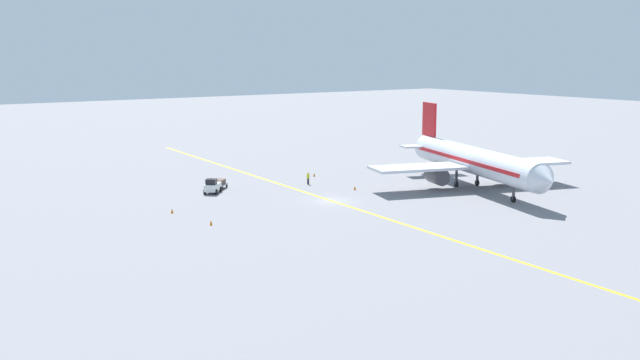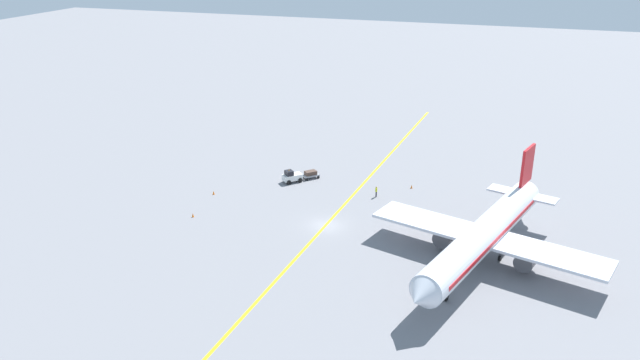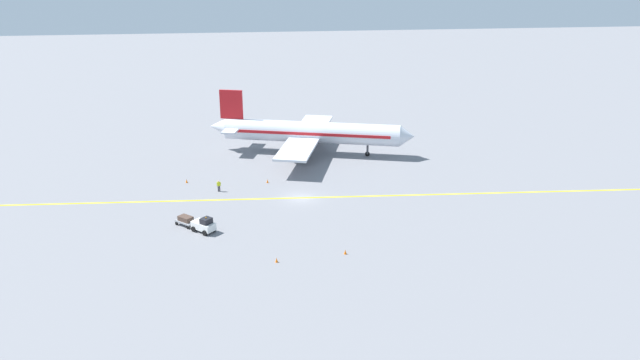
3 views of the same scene
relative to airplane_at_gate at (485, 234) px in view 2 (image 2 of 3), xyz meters
name	(u,v)px [view 2 (image 2 of 3)]	position (x,y,z in m)	size (l,w,h in m)	color
ground_plane	(326,225)	(20.63, -3.58, -3.71)	(400.00, 400.00, 0.00)	slate
apron_yellow_centreline	(326,225)	(20.63, -3.58, -3.71)	(0.40, 120.00, 0.01)	yellow
airplane_at_gate	(485,234)	(0.00, 0.00, 0.00)	(28.31, 34.84, 10.60)	silver
baggage_tug_white	(292,177)	(30.44, -16.56, -2.81)	(3.16, 3.21, 2.11)	white
baggage_cart_trailing	(311,174)	(28.16, -18.95, -2.95)	(2.81, 2.85, 1.24)	gray
ground_crew_worker	(376,191)	(16.55, -15.05, -2.80)	(0.23, 0.58, 1.68)	#23232D
traffic_cone_near_nose	(412,187)	(12.22, -19.97, -3.43)	(0.32, 0.32, 0.55)	orange
traffic_cone_mid_apron	(383,217)	(13.83, -7.91, -3.43)	(0.32, 0.32, 0.55)	orange
traffic_cone_by_wingtip	(214,193)	(39.69, -8.20, -3.43)	(0.32, 0.32, 0.55)	orange
traffic_cone_far_edge	(193,215)	(38.70, -0.26, -3.43)	(0.32, 0.32, 0.55)	orange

